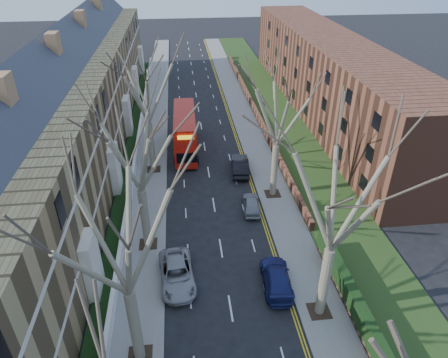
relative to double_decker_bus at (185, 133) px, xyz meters
name	(u,v)px	position (x,y,z in m)	size (l,w,h in m)	color
pavement_left	(155,128)	(-3.83, 6.60, -2.09)	(3.00, 102.00, 0.12)	slate
pavement_right	(247,123)	(8.17, 6.60, -2.09)	(3.00, 102.00, 0.12)	slate
terrace_left	(72,114)	(-11.47, -1.40, 3.38)	(9.70, 78.00, 13.60)	olive
flats_right	(326,74)	(19.63, 10.60, 2.84)	(13.97, 54.00, 10.00)	brown
front_wall_left	(136,153)	(-5.48, -1.40, -1.53)	(0.30, 78.00, 1.00)	white
grass_verge_right	(280,121)	(12.67, 6.60, -2.00)	(6.00, 102.00, 0.06)	#243D16
tree_left_mid	(118,228)	(-3.53, -26.40, 7.41)	(10.50, 10.50, 14.71)	#756C53
tree_left_far	(135,140)	(-3.53, -16.40, 7.09)	(10.15, 10.15, 14.22)	#756C53
tree_left_dist	(144,81)	(-3.53, -4.40, 7.41)	(10.50, 10.50, 14.71)	#756C53
tree_right_mid	(341,190)	(7.87, -24.40, 7.41)	(10.50, 10.50, 14.71)	#756C53
tree_right_far	(279,102)	(7.87, -10.40, 7.10)	(10.15, 10.15, 14.22)	#756C53
double_decker_bus	(185,133)	(0.00, 0.00, 0.00)	(2.80, 10.45, 4.38)	#AB160C
car_left_far	(177,274)	(-1.28, -20.56, -1.43)	(2.38, 5.15, 1.43)	#949398
car_right_near	(276,278)	(5.61, -21.73, -1.46)	(1.93, 4.75, 1.38)	navy
car_right_mid	(251,204)	(5.44, -12.57, -1.51)	(1.50, 3.74, 1.27)	gray
car_right_far	(240,165)	(5.44, -5.70, -1.36)	(1.66, 4.76, 1.57)	black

